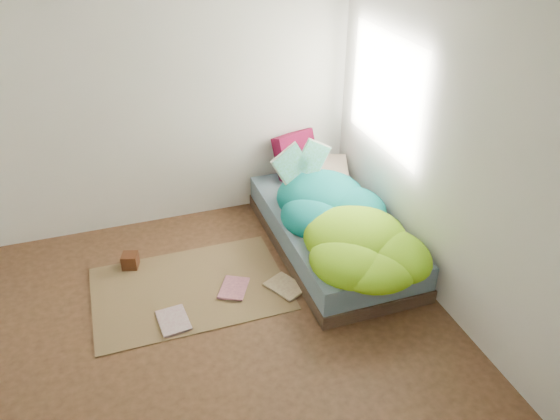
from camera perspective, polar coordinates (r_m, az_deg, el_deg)
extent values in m
cube|color=#3F2918|center=(4.34, -6.00, -12.19)|extent=(3.50, 3.50, 0.00)
cube|color=silver|center=(5.16, -11.55, 11.81)|extent=(3.50, 0.04, 2.60)
cube|color=silver|center=(2.23, 3.37, -17.46)|extent=(3.50, 0.04, 2.60)
cube|color=silver|center=(4.23, 16.77, 6.64)|extent=(0.04, 3.50, 2.60)
cube|color=white|center=(4.89, 10.92, 12.00)|extent=(0.01, 1.00, 1.20)
cube|color=#32241B|center=(5.14, 5.34, -3.38)|extent=(1.00, 2.00, 0.12)
cube|color=#445E6E|center=(5.04, 5.43, -1.80)|extent=(0.98, 1.96, 0.22)
cube|color=brown|center=(4.73, -9.39, -8.09)|extent=(1.60, 1.10, 0.01)
cube|color=beige|center=(5.65, 4.00, 4.23)|extent=(0.68, 0.54, 0.13)
cube|color=#510520|center=(5.59, 1.67, 5.81)|extent=(0.47, 0.29, 0.45)
cube|color=#3C1A0D|center=(5.03, -15.38, -5.12)|extent=(0.17, 0.17, 0.13)
imported|color=beige|center=(4.41, -12.50, -11.62)|extent=(0.25, 0.32, 0.02)
imported|color=#C9747F|center=(4.67, -6.16, -8.00)|extent=(0.33, 0.36, 0.03)
imported|color=tan|center=(4.59, -0.43, -8.67)|extent=(0.35, 0.39, 0.02)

